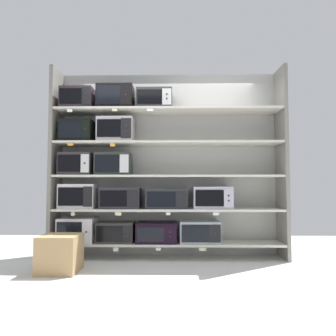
{
  "coord_description": "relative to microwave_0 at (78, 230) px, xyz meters",
  "views": [
    {
      "loc": [
        0.07,
        -4.43,
        0.98
      ],
      "look_at": [
        0.0,
        0.0,
        1.23
      ],
      "focal_mm": 34.23,
      "sensor_mm": 36.0,
      "label": 1
    }
  ],
  "objects": [
    {
      "name": "upright_right",
      "position": [
        2.82,
        0.0,
        0.93
      ],
      "size": [
        0.05,
        0.45,
        2.63
      ],
      "primitive_type": "cube",
      "color": "gray",
      "rests_on": "ground"
    },
    {
      "name": "microwave_13",
      "position": [
        0.51,
        0.0,
        1.84
      ],
      "size": [
        0.5,
        0.35,
        0.34
      ],
      "color": "black",
      "rests_on": "shelf_4"
    },
    {
      "name": "price_tag_6",
      "position": [
        1.25,
        -0.22,
        0.24
      ],
      "size": [
        0.06,
        0.0,
        0.04
      ],
      "primitive_type": "cube",
      "color": "white"
    },
    {
      "name": "microwave_14",
      "position": [
        1.06,
        0.0,
        1.81
      ],
      "size": [
        0.49,
        0.37,
        0.28
      ],
      "color": "#303230",
      "rests_on": "shelf_4"
    },
    {
      "name": "microwave_5",
      "position": [
        0.59,
        0.0,
        0.44
      ],
      "size": [
        0.54,
        0.39,
        0.29
      ],
      "color": "#2C2931",
      "rests_on": "shelf_1"
    },
    {
      "name": "back_panel",
      "position": [
        1.24,
        0.25,
        0.93
      ],
      "size": [
        3.29,
        0.04,
        2.63
      ],
      "primitive_type": "cube",
      "color": "#B2B2AD",
      "rests_on": "ground"
    },
    {
      "name": "microwave_4",
      "position": [
        0.0,
        0.0,
        0.46
      ],
      "size": [
        0.49,
        0.34,
        0.33
      ],
      "color": "silver",
      "rests_on": "shelf_1"
    },
    {
      "name": "ground",
      "position": [
        1.24,
        -1.0,
        -0.39
      ],
      "size": [
        7.09,
        6.0,
        0.02
      ],
      "primitive_type": "cube",
      "color": "silver"
    },
    {
      "name": "price_tag_0",
      "position": [
        -0.0,
        -0.22,
        -0.22
      ],
      "size": [
        0.06,
        0.0,
        0.04
      ],
      "primitive_type": "cube",
      "color": "white"
    },
    {
      "name": "price_tag_9",
      "position": [
        0.51,
        -0.22,
        1.15
      ],
      "size": [
        0.06,
        0.0,
        0.05
      ],
      "primitive_type": "cube",
      "color": "orange"
    },
    {
      "name": "microwave_11",
      "position": [
        0.52,
        0.0,
        1.38
      ],
      "size": [
        0.49,
        0.38,
        0.34
      ],
      "color": "#BEB2B7",
      "rests_on": "shelf_3"
    },
    {
      "name": "price_tag_7",
      "position": [
        1.87,
        -0.22,
        0.24
      ],
      "size": [
        0.08,
        0.0,
        0.04
      ],
      "primitive_type": "cube",
      "color": "white"
    },
    {
      "name": "price_tag_2",
      "position": [
        1.12,
        -0.22,
        -0.22
      ],
      "size": [
        0.06,
        0.0,
        0.04
      ],
      "primitive_type": "cube",
      "color": "white"
    },
    {
      "name": "upright_left",
      "position": [
        -0.33,
        0.0,
        0.93
      ],
      "size": [
        0.05,
        0.45,
        2.63
      ],
      "primitive_type": "cube",
      "color": "gray",
      "rests_on": "ground"
    },
    {
      "name": "price_tag_4",
      "position": [
        -0.0,
        -0.22,
        0.24
      ],
      "size": [
        0.05,
        0.0,
        0.05
      ],
      "primitive_type": "cube",
      "color": "beige"
    },
    {
      "name": "price_tag_11",
      "position": [
        0.54,
        -0.22,
        1.62
      ],
      "size": [
        0.07,
        0.0,
        0.03
      ],
      "primitive_type": "cube",
      "color": "beige"
    },
    {
      "name": "microwave_9",
      "position": [
        0.49,
        0.0,
        0.9
      ],
      "size": [
        0.48,
        0.36,
        0.3
      ],
      "color": "#2D3430",
      "rests_on": "shelf_2"
    },
    {
      "name": "microwave_8",
      "position": [
        -0.02,
        0.0,
        0.91
      ],
      "size": [
        0.44,
        0.42,
        0.31
      ],
      "color": "#302A2C",
      "rests_on": "shelf_2"
    },
    {
      "name": "price_tag_3",
      "position": [
        1.7,
        -0.22,
        -0.22
      ],
      "size": [
        0.09,
        0.0,
        0.04
      ],
      "primitive_type": "cube",
      "color": "beige"
    },
    {
      "name": "shelf_4",
      "position": [
        1.24,
        0.0,
        1.65
      ],
      "size": [
        3.09,
        0.45,
        0.03
      ],
      "primitive_type": "cube",
      "color": "beige"
    },
    {
      "name": "microwave_10",
      "position": [
        -0.02,
        0.0,
        1.36
      ],
      "size": [
        0.44,
        0.38,
        0.31
      ],
      "color": "black",
      "rests_on": "shelf_3"
    },
    {
      "name": "shipping_carton",
      "position": [
        0.02,
        -0.73,
        -0.17
      ],
      "size": [
        0.44,
        0.44,
        0.42
      ],
      "primitive_type": "cube",
      "color": "tan",
      "rests_on": "ground"
    },
    {
      "name": "microwave_7",
      "position": [
        1.85,
        0.0,
        0.44
      ],
      "size": [
        0.53,
        0.38,
        0.3
      ],
      "color": "#B6B2C3",
      "rests_on": "shelf_1"
    },
    {
      "name": "microwave_0",
      "position": [
        0.0,
        0.0,
        0.0
      ],
      "size": [
        0.48,
        0.41,
        0.33
      ],
      "color": "silver",
      "rests_on": "shelf_0"
    },
    {
      "name": "microwave_3",
      "position": [
        1.68,
        0.0,
        -0.02
      ],
      "size": [
        0.55,
        0.4,
        0.29
      ],
      "color": "#98A5A9",
      "rests_on": "shelf_0"
    },
    {
      "name": "shelf_2",
      "position": [
        1.24,
        0.0,
        0.74
      ],
      "size": [
        3.09,
        0.45,
        0.03
      ],
      "primitive_type": "cube",
      "color": "beige"
    },
    {
      "name": "microwave_2",
      "position": [
        1.09,
        0.0,
        -0.03
      ],
      "size": [
        0.55,
        0.42,
        0.27
      ],
      "color": "black",
      "rests_on": "shelf_0"
    },
    {
      "name": "price_tag_5",
      "position": [
        0.59,
        -0.22,
        0.24
      ],
      "size": [
        0.08,
        0.0,
        0.04
      ],
      "primitive_type": "cube",
      "color": "beige"
    },
    {
      "name": "price_tag_1",
      "position": [
        0.57,
        -0.22,
        -0.22
      ],
      "size": [
        0.07,
        0.0,
        0.05
      ],
      "primitive_type": "cube",
      "color": "white"
    },
    {
      "name": "price_tag_10",
      "position": [
        -0.07,
        -0.22,
        1.61
      ],
      "size": [
        0.07,
        0.0,
        0.04
      ],
      "primitive_type": "cube",
      "color": "white"
    },
    {
      "name": "microwave_12",
      "position": [
        -0.02,
        0.0,
        1.82
      ],
      "size": [
        0.44,
        0.4,
        0.3
      ],
      "color": "#32272D",
      "rests_on": "shelf_4"
    },
    {
      "name": "microwave_6",
      "position": [
        1.23,
        0.0,
        0.43
      ],
      "size": [
        0.56,
        0.36,
        0.27
      ],
      "color": "#292B32",
      "rests_on": "shelf_1"
    },
    {
      "name": "microwave_1",
      "position": [
        0.53,
        0.0,
        -0.03
      ],
      "size": [
        0.5,
        0.37,
        0.27
      ],
      "color": "#2F302D",
      "rests_on": "shelf_0"
    },
    {
      "name": "price_tag_8",
      "position": [
        -0.05,
        -0.22,
        1.16
      ],
      "size": [
        0.08,
        0.0,
        0.04
      ],
      "primitive_type": "cube",
      "color": "orange"
    },
    {
      "name": "shelf_0",
      "position": [
        1.24,
        0.0,
        -0.18
      ],
      "size": [
        3.09,
        0.45,
        0.03
      ],
      "primitive_type": "cube",
      "color": "beige",
      "rests_on": "ground"
    },
    {
      "name": "shelf_3",
      "position": [
        1.24,
        0.0,
        1.2
      ],
      "size": [
        3.09,
        0.45,
        0.03
      ],
      "primitive_type": "cube",
      "color": "beige"
    },
    {
      "name": "shelf_1",
      "position": [
        1.24,
        0.0,
        0.28
      ],
      "size": [
        3.09,
        0.45,
        0.03
      ],
      "primitive_type": "cube",
      "color": "beige"
    },
    {
      "name": "price_tag_12",
      "position": [
        1.01,
        -0.22,
        1.62
      ],
      "size": [
        0.08,
        0.0,
        0.04
      ],
      "primitive_type": "cube",
      "color": "white"
    }
  ]
}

